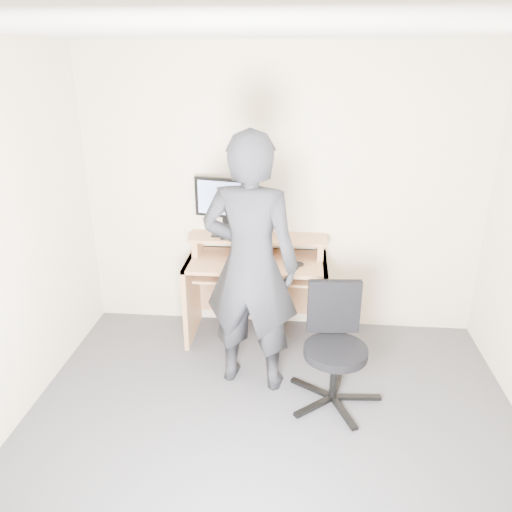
% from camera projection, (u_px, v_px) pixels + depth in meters
% --- Properties ---
extents(ground, '(3.50, 3.50, 0.00)m').
position_uv_depth(ground, '(268.00, 455.00, 3.20)').
color(ground, '#48484C').
rests_on(ground, ground).
extents(back_wall, '(3.50, 0.02, 2.50)m').
position_uv_depth(back_wall, '(283.00, 195.00, 4.34)').
color(back_wall, beige).
rests_on(back_wall, ground).
extents(ceiling, '(3.50, 3.50, 0.02)m').
position_uv_depth(ceiling, '(273.00, 27.00, 2.26)').
color(ceiling, white).
rests_on(ceiling, back_wall).
extents(desk, '(1.20, 0.60, 0.91)m').
position_uv_depth(desk, '(257.00, 278.00, 4.42)').
color(desk, tan).
rests_on(desk, ground).
extents(monitor, '(0.53, 0.15, 0.51)m').
position_uv_depth(monitor, '(225.00, 202.00, 4.27)').
color(monitor, black).
rests_on(monitor, desk).
extents(external_drive, '(0.07, 0.13, 0.20)m').
position_uv_depth(external_drive, '(262.00, 224.00, 4.35)').
color(external_drive, black).
rests_on(external_drive, desk).
extents(travel_mug, '(0.11, 0.11, 0.20)m').
position_uv_depth(travel_mug, '(257.00, 226.00, 4.30)').
color(travel_mug, silver).
rests_on(travel_mug, desk).
extents(smartphone, '(0.09, 0.14, 0.01)m').
position_uv_depth(smartphone, '(284.00, 237.00, 4.31)').
color(smartphone, black).
rests_on(smartphone, desk).
extents(charger, '(0.06, 0.05, 0.03)m').
position_uv_depth(charger, '(223.00, 237.00, 4.28)').
color(charger, black).
rests_on(charger, desk).
extents(headphones, '(0.19, 0.19, 0.06)m').
position_uv_depth(headphones, '(228.00, 232.00, 4.44)').
color(headphones, silver).
rests_on(headphones, desk).
extents(keyboard, '(0.48, 0.24, 0.03)m').
position_uv_depth(keyboard, '(248.00, 273.00, 4.22)').
color(keyboard, black).
rests_on(keyboard, desk).
extents(mouse, '(0.10, 0.07, 0.04)m').
position_uv_depth(mouse, '(298.00, 264.00, 4.14)').
color(mouse, black).
rests_on(mouse, desk).
extents(office_chair, '(0.67, 0.69, 0.87)m').
position_uv_depth(office_chair, '(335.00, 341.00, 3.58)').
color(office_chair, black).
rests_on(office_chair, ground).
extents(person, '(0.78, 0.58, 1.95)m').
position_uv_depth(person, '(251.00, 266.00, 3.59)').
color(person, black).
rests_on(person, ground).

